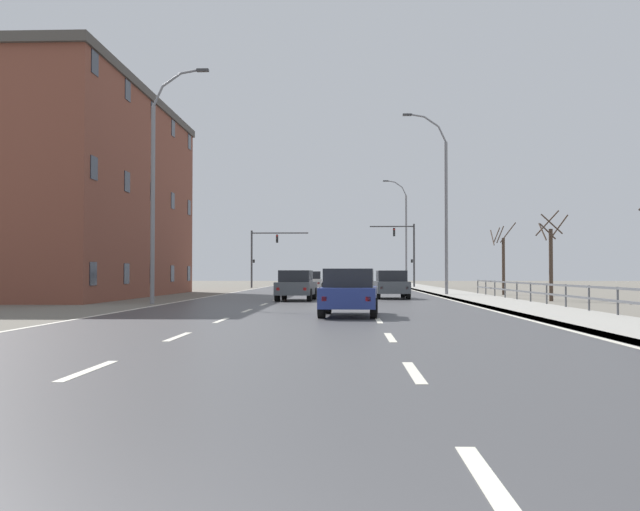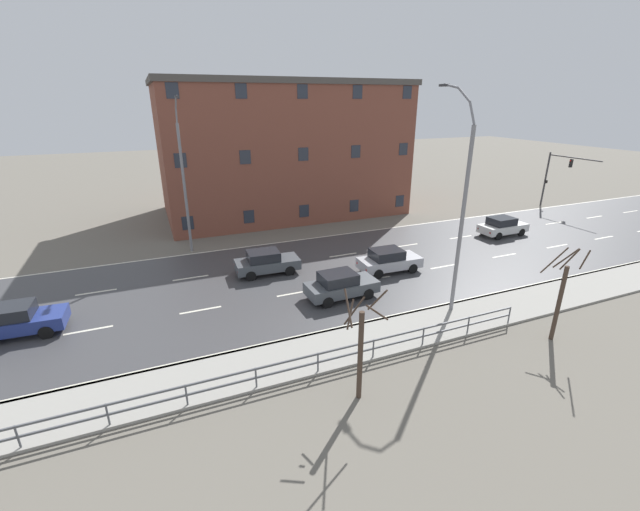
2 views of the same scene
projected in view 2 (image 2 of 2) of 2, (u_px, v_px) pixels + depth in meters
name	position (u px, v px, depth m)	size (l,w,h in m)	color
ground_plane	(454.00, 251.00, 31.21)	(160.00, 160.00, 0.12)	#666056
road_asphalt_strip	(566.00, 232.00, 35.51)	(14.00, 120.00, 0.03)	#3D3D3F
guardrail	(63.00, 422.00, 13.64)	(0.07, 39.20, 1.00)	#515459
street_lamp_midground	(461.00, 210.00, 20.44)	(2.79, 0.24, 11.45)	slate
street_lamp_left_bank	(184.00, 180.00, 29.09)	(2.69, 0.24, 10.96)	slate
traffic_signal_left	(556.00, 172.00, 42.24)	(5.64, 0.36, 5.61)	#38383A
car_mid_centre	(16.00, 320.00, 19.73)	(2.00, 4.19, 1.57)	navy
car_far_left	(341.00, 285.00, 23.48)	(1.93, 4.15, 1.57)	#474C51
car_near_right	(389.00, 260.00, 27.09)	(1.94, 4.15, 1.57)	#B7B7BC
car_distant	(502.00, 226.00, 34.38)	(1.90, 4.13, 1.57)	silver
car_far_right	(266.00, 262.00, 26.78)	(2.00, 4.18, 1.57)	#474C51
brick_building	(281.00, 148.00, 40.33)	(12.49, 22.83, 12.40)	brown
bare_tree_mid	(361.00, 347.00, 15.05)	(1.45, 1.52, 4.69)	#423328
bare_tree_far	(560.00, 297.00, 18.93)	(1.63, 1.58, 4.78)	#423328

